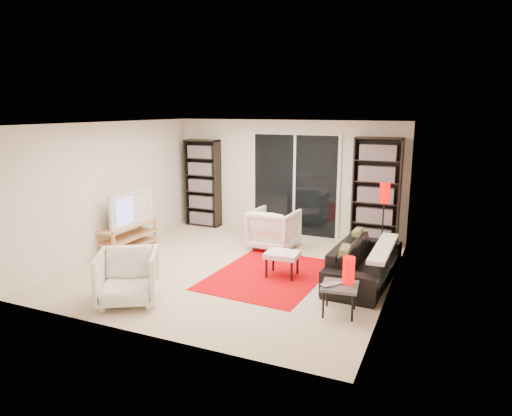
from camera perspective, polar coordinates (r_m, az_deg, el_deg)
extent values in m
plane|color=beige|center=(7.74, -2.61, -7.53)|extent=(5.00, 5.00, 0.00)
cube|color=silver|center=(9.69, 3.84, 3.83)|extent=(5.00, 0.02, 2.40)
cube|color=silver|center=(5.35, -14.58, -3.55)|extent=(5.00, 0.02, 2.40)
cube|color=silver|center=(8.80, -17.49, 2.41)|extent=(0.02, 5.00, 2.40)
cube|color=silver|center=(6.72, 16.81, -0.47)|extent=(0.02, 5.00, 2.40)
cube|color=white|center=(7.28, -2.79, 10.52)|extent=(5.00, 5.00, 0.02)
cube|color=white|center=(9.62, 4.89, 2.85)|extent=(1.92, 0.06, 2.16)
cube|color=black|center=(9.59, 4.82, 2.82)|extent=(1.80, 0.02, 2.10)
cube|color=white|center=(9.58, 4.80, 2.81)|extent=(0.05, 0.02, 2.10)
cube|color=black|center=(10.40, -6.66, 3.10)|extent=(0.80, 0.30, 1.95)
cube|color=#9C2E2F|center=(10.38, -6.72, 3.08)|extent=(0.70, 0.22, 1.85)
cube|color=black|center=(9.11, 14.81, 1.94)|extent=(0.90, 0.30, 2.10)
cube|color=#9C2E2F|center=(9.09, 14.79, 1.92)|extent=(0.80, 0.22, 2.00)
cube|color=tan|center=(8.91, -15.78, -2.09)|extent=(0.42, 1.31, 0.04)
cube|color=tan|center=(8.97, -15.69, -3.52)|extent=(0.42, 1.31, 0.03)
cube|color=tan|center=(9.02, -15.62, -4.68)|extent=(0.42, 1.31, 0.04)
cube|color=tan|center=(8.64, -19.19, -4.35)|extent=(0.05, 0.05, 0.50)
cube|color=tan|center=(9.54, -14.22, -2.49)|extent=(0.05, 0.05, 0.50)
cube|color=tan|center=(8.41, -17.38, -4.68)|extent=(0.05, 0.05, 0.50)
cube|color=tan|center=(9.33, -12.46, -2.73)|extent=(0.05, 0.05, 0.50)
imported|color=black|center=(8.83, -15.80, -0.01)|extent=(0.23, 1.09, 0.63)
cube|color=#CF0006|center=(7.44, 1.64, -8.33)|extent=(1.78, 2.33, 0.01)
imported|color=black|center=(7.32, 13.43, -6.59)|extent=(0.91, 2.09, 0.60)
imported|color=silver|center=(8.70, 2.25, -2.64)|extent=(0.86, 0.89, 0.77)
imported|color=silver|center=(6.56, -15.75, -8.32)|extent=(1.09, 1.09, 0.73)
cube|color=silver|center=(7.28, 3.30, -5.84)|extent=(0.54, 0.45, 0.08)
cylinder|color=black|center=(7.26, 1.30, -7.56)|extent=(0.04, 0.04, 0.32)
cylinder|color=black|center=(7.56, 2.16, -6.74)|extent=(0.04, 0.04, 0.32)
cylinder|color=black|center=(7.14, 4.47, -7.94)|extent=(0.04, 0.04, 0.32)
cylinder|color=black|center=(7.44, 5.21, -7.08)|extent=(0.04, 0.04, 0.32)
cube|color=#444449|center=(6.08, 10.44, -9.59)|extent=(0.51, 0.51, 0.04)
cylinder|color=black|center=(6.00, 8.40, -11.77)|extent=(0.03, 0.03, 0.38)
cylinder|color=black|center=(6.34, 8.88, -10.45)|extent=(0.03, 0.03, 0.38)
cylinder|color=black|center=(5.97, 11.96, -12.06)|extent=(0.03, 0.03, 0.38)
cylinder|color=black|center=(6.31, 12.24, -10.71)|extent=(0.03, 0.03, 0.38)
imported|color=silver|center=(6.01, 9.67, -9.50)|extent=(0.34, 0.35, 0.02)
cylinder|color=#D90100|center=(6.09, 11.51, -7.61)|extent=(0.16, 0.16, 0.35)
cylinder|color=black|center=(8.72, 15.35, -5.56)|extent=(0.20, 0.20, 0.03)
cylinder|color=black|center=(8.59, 15.53, -2.46)|extent=(0.03, 0.03, 1.01)
cylinder|color=#D90100|center=(8.45, 15.78, 1.83)|extent=(0.18, 0.18, 0.36)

